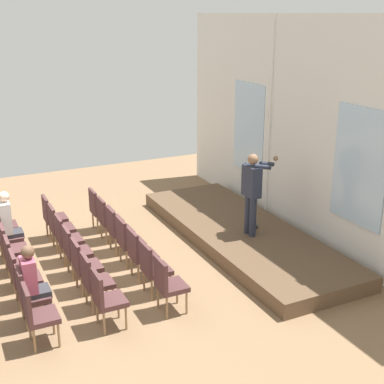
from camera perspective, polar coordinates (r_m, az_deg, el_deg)
ground_plane at (r=9.90m, az=-15.05°, el=-9.24°), size 13.79×13.79×0.00m
rear_partition at (r=11.20m, az=11.58°, el=6.58°), size 9.29×0.14×4.54m
stage_platform at (r=11.14m, az=5.42°, el=-4.57°), size 5.84×2.02×0.29m
speaker at (r=10.46m, az=6.49°, el=0.38°), size 0.52×0.69×1.67m
mic_stand at (r=11.03m, az=6.46°, el=-2.16°), size 0.28×0.28×1.55m
chair_r0_c0 at (r=11.66m, az=-10.04°, el=-1.65°), size 0.46×0.44×0.94m
chair_r0_c1 at (r=11.10m, az=-9.13°, el=-2.66°), size 0.46×0.44×0.94m
chair_r0_c2 at (r=10.54m, az=-8.11°, el=-3.78°), size 0.46×0.44×0.94m
chair_r0_c3 at (r=10.00m, az=-6.98°, el=-5.02°), size 0.46×0.44×0.94m
chair_r0_c4 at (r=9.46m, az=-5.71°, el=-6.40°), size 0.46×0.44×0.94m
chair_r0_c5 at (r=8.93m, az=-4.29°, el=-7.95°), size 0.46×0.44×0.94m
chair_r0_c6 at (r=8.42m, az=-2.68°, el=-9.67°), size 0.46×0.44×0.94m
chair_r1_c0 at (r=11.45m, az=-14.88°, el=-2.39°), size 0.46×0.44×0.94m
chair_r1_c1 at (r=10.88m, az=-14.20°, el=-3.46°), size 0.46×0.44×0.94m
chair_r1_c2 at (r=10.31m, az=-13.44°, el=-4.66°), size 0.46×0.44×0.94m
chair_r1_c3 at (r=9.75m, az=-12.60°, el=-5.99°), size 0.46×0.44×0.94m
chair_r1_c4 at (r=9.20m, az=-11.64°, el=-7.48°), size 0.46×0.44×0.94m
chair_r1_c5 at (r=8.66m, az=-10.56°, el=-9.15°), size 0.46×0.44×0.94m
chair_r1_c6 at (r=8.13m, az=-9.32°, el=-11.05°), size 0.46×0.44×0.94m
chair_r2_c0 at (r=11.33m, az=-19.86°, el=-3.13°), size 0.46×0.44×0.94m
chair_r2_c1 at (r=10.75m, az=-19.44°, el=-4.27°), size 0.46×0.44×0.94m
audience_r2_c1 at (r=10.67m, az=-19.16°, el=-3.07°), size 0.36×0.39×1.38m
chair_r2_c2 at (r=10.17m, az=-18.98°, el=-5.52°), size 0.46×0.44×0.94m
chair_r2_c3 at (r=9.61m, az=-18.46°, el=-6.93°), size 0.46×0.44×0.94m
chair_r2_c4 at (r=9.05m, az=-17.87°, el=-8.52°), size 0.46×0.44×0.94m
chair_r2_c5 at (r=8.50m, az=-17.20°, el=-10.30°), size 0.46×0.44×0.94m
audience_r2_c5 at (r=8.42m, az=-16.76°, el=-9.10°), size 0.36×0.39×1.30m
chair_r2_c6 at (r=7.95m, az=-16.42°, el=-12.34°), size 0.46×0.44×0.94m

